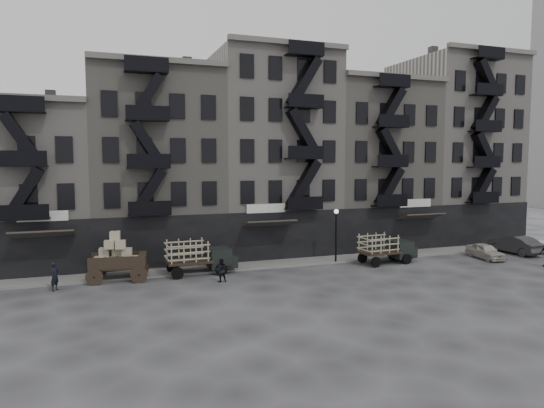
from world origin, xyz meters
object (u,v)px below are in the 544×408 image
object	(u,v)px
car_far	(515,245)
stake_truck_east	(387,246)
pedestrian_west	(55,276)
car_east	(485,251)
wagon	(116,253)
stake_truck_west	(199,255)
pedestrian_mid	(221,270)

from	to	relation	value
car_far	stake_truck_east	bearing A→B (deg)	-3.42
pedestrian_west	car_east	bearing A→B (deg)	-58.40
wagon	car_east	world-z (taller)	wagon
car_far	pedestrian_west	size ratio (longest dim) A/B	2.63
stake_truck_east	pedestrian_west	distance (m)	23.86
stake_truck_west	car_far	xyz separation A→B (m)	(27.32, -1.66, -0.63)
stake_truck_west	pedestrian_mid	distance (m)	2.88
stake_truck_west	pedestrian_west	bearing A→B (deg)	-173.82
stake_truck_west	pedestrian_mid	size ratio (longest dim) A/B	3.19
wagon	pedestrian_mid	world-z (taller)	wagon
pedestrian_west	pedestrian_mid	world-z (taller)	pedestrian_west
stake_truck_east	pedestrian_mid	distance (m)	13.71
stake_truck_west	car_east	size ratio (longest dim) A/B	1.36
pedestrian_mid	car_far	bearing A→B (deg)	-176.96
stake_truck_east	car_far	bearing A→B (deg)	-5.16
stake_truck_west	stake_truck_east	size ratio (longest dim) A/B	1.05
stake_truck_west	pedestrian_mid	world-z (taller)	stake_truck_west
stake_truck_west	stake_truck_east	world-z (taller)	stake_truck_west
car_east	car_far	distance (m)	4.20
car_far	pedestrian_mid	distance (m)	26.41
car_east	pedestrian_mid	world-z (taller)	pedestrian_mid
car_east	stake_truck_east	bearing A→B (deg)	177.87
pedestrian_west	pedestrian_mid	xyz separation A→B (m)	(10.22, -1.36, -0.12)
car_far	wagon	bearing A→B (deg)	-4.90
wagon	car_east	distance (m)	28.96
stake_truck_east	pedestrian_mid	xyz separation A→B (m)	(-13.64, -1.30, -0.55)
stake_truck_east	pedestrian_west	size ratio (longest dim) A/B	2.64
pedestrian_mid	stake_truck_west	bearing A→B (deg)	-69.79
car_far	pedestrian_west	world-z (taller)	pedestrian_west
stake_truck_east	pedestrian_west	xyz separation A→B (m)	(-23.86, 0.07, -0.43)
wagon	pedestrian_mid	xyz separation A→B (m)	(6.53, -2.63, -1.10)
pedestrian_mid	pedestrian_west	bearing A→B (deg)	-6.70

